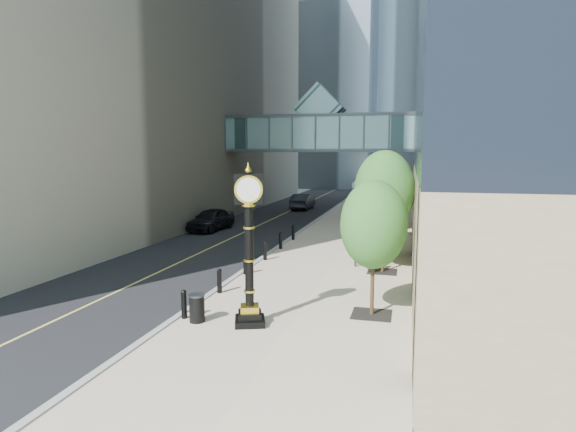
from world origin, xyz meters
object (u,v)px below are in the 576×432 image
object	(u,v)px
trash_bin	(197,309)
car_near	(211,219)
pedestrian	(370,255)
car_far	(303,201)
street_clock	(249,258)

from	to	relation	value
trash_bin	car_near	world-z (taller)	car_near
trash_bin	pedestrian	size ratio (longest dim) A/B	0.53
trash_bin	car_far	bearing A→B (deg)	96.61
street_clock	car_far	world-z (taller)	street_clock
pedestrian	car_near	bearing A→B (deg)	-29.59
street_clock	car_near	size ratio (longest dim) A/B	1.08
trash_bin	pedestrian	distance (m)	9.83
car_near	car_far	bearing A→B (deg)	82.06
street_clock	car_near	bearing A→B (deg)	97.23
car_far	car_near	bearing A→B (deg)	77.11
trash_bin	car_far	size ratio (longest dim) A/B	0.18
car_far	pedestrian	bearing A→B (deg)	109.75
street_clock	trash_bin	xyz separation A→B (m)	(-1.82, -0.21, -1.83)
street_clock	car_far	size ratio (longest dim) A/B	1.08
pedestrian	car_near	xyz separation A→B (m)	(-12.75, 10.45, -0.06)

